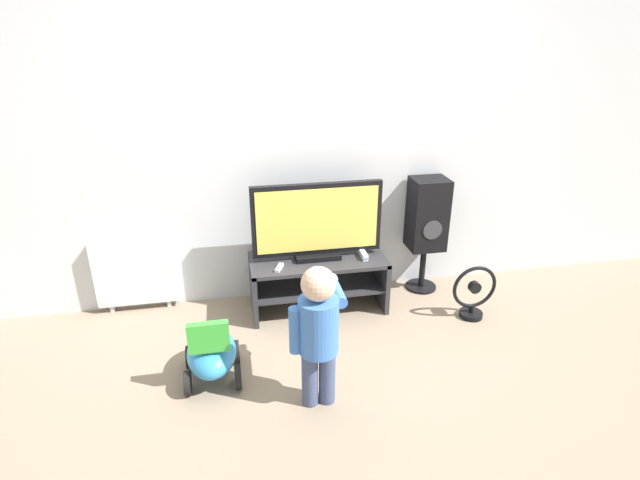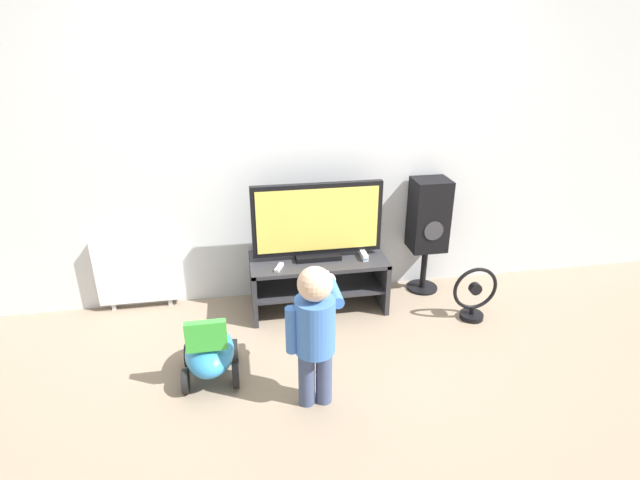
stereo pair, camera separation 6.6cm
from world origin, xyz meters
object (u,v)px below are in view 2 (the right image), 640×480
(game_console, at_px, (363,254))
(child, at_px, (315,326))
(remote_primary, at_px, (279,267))
(floor_fan, at_px, (474,296))
(television, at_px, (317,222))
(speaker_tower, at_px, (428,218))
(ride_on_toy, at_px, (210,352))
(radiator, at_px, (137,271))

(game_console, xyz_separation_m, child, (-0.56, -1.05, 0.08))
(remote_primary, relative_size, child, 0.14)
(floor_fan, bearing_deg, television, 160.85)
(speaker_tower, bearing_deg, game_console, -164.02)
(television, xyz_separation_m, game_console, (0.36, -0.05, -0.27))
(speaker_tower, bearing_deg, floor_fan, -67.81)
(game_console, relative_size, speaker_tower, 0.20)
(child, bearing_deg, game_console, 62.10)
(television, bearing_deg, game_console, -8.34)
(television, distance_m, floor_fan, 1.34)
(remote_primary, height_order, floor_fan, remote_primary)
(television, relative_size, game_console, 5.16)
(television, height_order, child, television)
(television, relative_size, floor_fan, 2.27)
(ride_on_toy, height_order, radiator, radiator)
(game_console, relative_size, remote_primary, 1.47)
(remote_primary, bearing_deg, speaker_tower, 11.83)
(remote_primary, xyz_separation_m, child, (0.12, -0.96, 0.09))
(television, bearing_deg, speaker_tower, 7.06)
(floor_fan, xyz_separation_m, ride_on_toy, (-2.00, -0.36, -0.01))
(game_console, bearing_deg, remote_primary, -171.93)
(remote_primary, relative_size, floor_fan, 0.30)
(game_console, relative_size, radiator, 0.31)
(ride_on_toy, bearing_deg, speaker_tower, 26.21)
(television, height_order, speaker_tower, television)
(speaker_tower, bearing_deg, radiator, 177.39)
(game_console, distance_m, ride_on_toy, 1.41)
(game_console, bearing_deg, speaker_tower, 15.98)
(speaker_tower, relative_size, ride_on_toy, 1.99)
(speaker_tower, distance_m, floor_fan, 0.72)
(radiator, bearing_deg, floor_fan, -13.71)
(child, distance_m, floor_fan, 1.57)
(television, height_order, game_console, television)
(child, relative_size, floor_fan, 2.08)
(game_console, height_order, radiator, radiator)
(remote_primary, relative_size, speaker_tower, 0.13)
(television, xyz_separation_m, remote_primary, (-0.32, -0.15, -0.29))
(television, height_order, ride_on_toy, television)
(speaker_tower, xyz_separation_m, floor_fan, (0.21, -0.52, -0.46))
(floor_fan, bearing_deg, child, -152.69)
(speaker_tower, height_order, ride_on_toy, speaker_tower)
(television, relative_size, radiator, 1.59)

